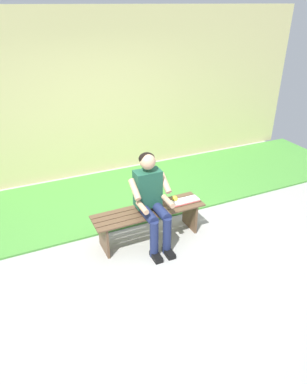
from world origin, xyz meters
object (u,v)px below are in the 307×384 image
Objects in this scene: bench_near at (149,217)px; person_seated at (152,198)px; book_open at (185,201)px; apple at (175,199)px.

person_seated is (0.01, 0.10, 0.35)m from bench_near.
apple is at bearing -25.72° from book_open.
person_seated is at bearing 86.75° from bench_near.
person_seated is 0.61m from book_open.
apple reaches higher than book_open.
book_open is at bearing -179.66° from bench_near.
person_seated is at bearing 20.96° from apple.
apple reaches higher than bench_near.
apple is at bearing -171.63° from bench_near.
person_seated reaches higher than bench_near.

